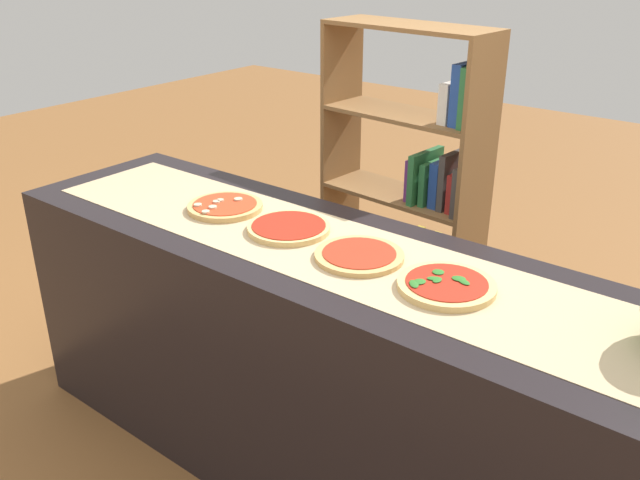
{
  "coord_description": "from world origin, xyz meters",
  "views": [
    {
      "loc": [
        1.24,
        -1.57,
        1.84
      ],
      "look_at": [
        0.0,
        0.0,
        0.93
      ],
      "focal_mm": 38.41,
      "sensor_mm": 36.0,
      "label": 1
    }
  ],
  "objects_px": {
    "pizza_mushroom_0": "(225,206)",
    "bookshelf": "(420,215)",
    "pizza_plain_1": "(289,228)",
    "pizza_spinach_3": "(446,285)",
    "pizza_plain_2": "(359,256)"
  },
  "relations": [
    {
      "from": "pizza_plain_2",
      "to": "pizza_spinach_3",
      "type": "height_order",
      "value": "pizza_spinach_3"
    },
    {
      "from": "bookshelf",
      "to": "pizza_mushroom_0",
      "type": "bearing_deg",
      "value": -108.43
    },
    {
      "from": "pizza_mushroom_0",
      "to": "pizza_spinach_3",
      "type": "distance_m",
      "value": 0.93
    },
    {
      "from": "pizza_plain_1",
      "to": "bookshelf",
      "type": "height_order",
      "value": "bookshelf"
    },
    {
      "from": "pizza_plain_2",
      "to": "pizza_spinach_3",
      "type": "xyz_separation_m",
      "value": [
        0.31,
        -0.01,
        0.0
      ]
    },
    {
      "from": "pizza_plain_2",
      "to": "bookshelf",
      "type": "bearing_deg",
      "value": 108.76
    },
    {
      "from": "pizza_plain_1",
      "to": "pizza_spinach_3",
      "type": "distance_m",
      "value": 0.62
    },
    {
      "from": "pizza_plain_2",
      "to": "bookshelf",
      "type": "distance_m",
      "value": 1.02
    },
    {
      "from": "pizza_plain_2",
      "to": "pizza_plain_1",
      "type": "bearing_deg",
      "value": 174.7
    },
    {
      "from": "pizza_mushroom_0",
      "to": "pizza_spinach_3",
      "type": "relative_size",
      "value": 0.97
    },
    {
      "from": "pizza_mushroom_0",
      "to": "bookshelf",
      "type": "relative_size",
      "value": 0.18
    },
    {
      "from": "pizza_mushroom_0",
      "to": "pizza_plain_1",
      "type": "bearing_deg",
      "value": -0.81
    },
    {
      "from": "pizza_mushroom_0",
      "to": "pizza_spinach_3",
      "type": "height_order",
      "value": "pizza_mushroom_0"
    },
    {
      "from": "bookshelf",
      "to": "pizza_spinach_3",
      "type": "bearing_deg",
      "value": -56.41
    },
    {
      "from": "pizza_plain_1",
      "to": "pizza_spinach_3",
      "type": "height_order",
      "value": "pizza_spinach_3"
    }
  ]
}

